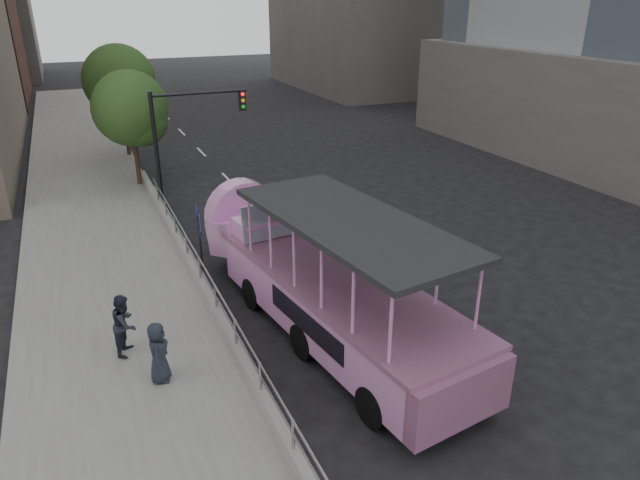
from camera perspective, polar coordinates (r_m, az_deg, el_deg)
ground at (r=16.20m, az=2.58°, el=-9.75°), size 160.00×160.00×0.00m
sidewalk at (r=23.76m, az=-21.17°, el=0.23°), size 5.50×80.00×0.30m
kerb_wall at (r=16.68m, az=-10.25°, el=-7.16°), size 0.24×30.00×0.36m
guardrail at (r=16.35m, az=-10.41°, el=-5.15°), size 0.07×22.00×0.71m
duck_boat at (r=16.22m, az=-0.22°, el=-3.99°), size 4.24×11.58×3.76m
car at (r=22.43m, az=3.56°, el=2.19°), size 2.53×4.71×1.53m
pedestrian_mid at (r=15.49m, az=-18.92°, el=-7.95°), size 0.90×0.99×1.64m
pedestrian_far at (r=14.23m, az=-15.85°, el=-10.76°), size 0.70×0.87×1.54m
parking_sign at (r=18.30m, az=-11.92°, el=0.11°), size 0.09×0.64×2.85m
traffic_signal at (r=25.57m, az=-13.56°, el=10.65°), size 4.20×0.32×5.20m
street_tree_near at (r=28.63m, az=-18.19°, el=12.11°), size 3.52×3.52×5.72m
street_tree_far at (r=34.47m, az=-19.21°, el=14.55°), size 3.97×3.97×6.45m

